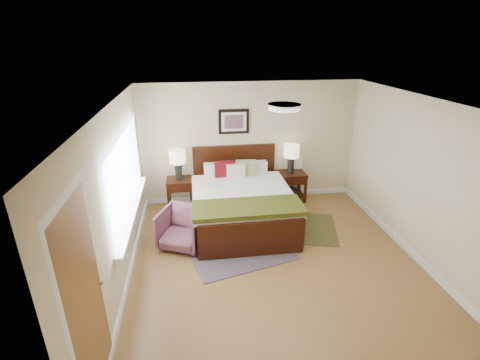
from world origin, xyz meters
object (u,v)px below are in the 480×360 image
Objects in this scene: nightstand_right at (290,183)px; lamp_left at (178,159)px; armchair at (183,228)px; nightstand_left at (179,185)px; bed at (241,196)px; rug_persian at (228,234)px; lamp_right at (291,154)px.

lamp_left is at bearing 179.64° from nightstand_right.
armchair is (-2.27, -1.48, -0.06)m from nightstand_right.
nightstand_right is at bearing 0.16° from nightstand_left.
bed reaches higher than rug_persian.
armchair is 0.32× the size of rug_persian.
lamp_right is (1.18, 0.87, 0.50)m from bed.
nightstand_right is 1.98m from rug_persian.
nightstand_left is 1.48m from armchair.
nightstand_right is at bearing -90.00° from lamp_right.
bed is 3.67× the size of lamp_right.
bed is at bearing -144.00° from nightstand_right.
bed is 0.74m from rug_persian.
lamp_right reaches higher than rug_persian.
nightstand_right is 0.87× the size of armchair.
lamp_right is at bearing 0.00° from lamp_left.
bed is at bearing 38.52° from rug_persian.
lamp_left is (-2.34, 0.01, 0.65)m from nightstand_right.
armchair is at bearing -150.26° from bed.
bed reaches higher than armchair.
nightstand_left is at bearing -179.84° from nightstand_right.
bed is at bearing -143.54° from lamp_right.
rug_persian is at bearing -55.98° from lamp_left.
nightstand_left is 0.85× the size of armchair.
lamp_right reaches higher than armchair.
lamp_right is (2.34, 0.00, 0.01)m from lamp_left.
lamp_left is at bearing 142.98° from bed.
bed reaches higher than nightstand_left.
nightstand_right is 1.04× the size of lamp_right.
nightstand_left is 2.40m from lamp_right.
armchair is (-1.09, -0.62, -0.22)m from bed.
rug_persian is at bearing 39.74° from armchair.
lamp_right reaches higher than nightstand_right.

